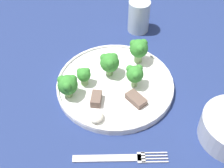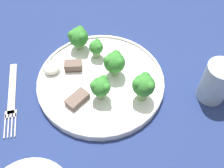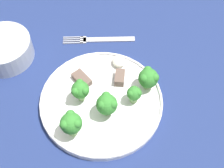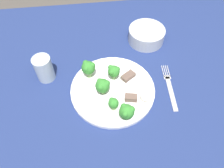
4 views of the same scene
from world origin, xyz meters
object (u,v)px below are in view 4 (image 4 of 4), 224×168
at_px(dinner_plate, 113,88).
at_px(fork, 170,87).
at_px(cream_bowl, 146,35).
at_px(drinking_glass, 44,69).

distance_m(dinner_plate, fork, 0.19).
relative_size(dinner_plate, cream_bowl, 1.99).
height_order(dinner_plate, cream_bowl, cream_bowl).
xyz_separation_m(cream_bowl, drinking_glass, (-0.38, -0.14, 0.01)).
relative_size(dinner_plate, fork, 1.47).
bearing_deg(drinking_glass, cream_bowl, 20.24).
bearing_deg(dinner_plate, fork, -4.21).
relative_size(fork, drinking_glass, 2.08).
xyz_separation_m(fork, drinking_glass, (-0.41, 0.10, 0.04)).
bearing_deg(fork, cream_bowl, 97.57).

